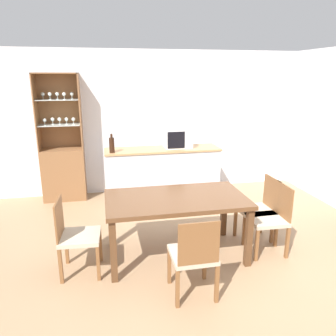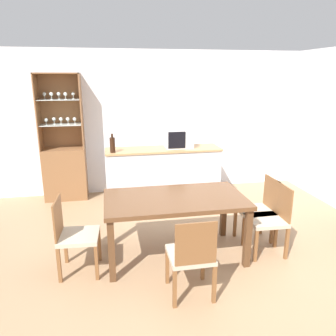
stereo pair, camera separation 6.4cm
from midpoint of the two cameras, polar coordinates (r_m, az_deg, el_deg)
The scene contains 11 objects.
ground_plane at distance 4.08m, azimuth 7.05°, elevation -15.41°, with size 18.00×18.00×0.00m, color #A37F5B.
wall_back at distance 6.10m, azimuth -0.03°, elevation 7.98°, with size 6.80×0.06×2.55m.
kitchen_counter at distance 5.59m, azimuth -0.50°, elevation -1.24°, with size 1.92×0.53×0.93m.
display_cabinet at distance 5.96m, azimuth -17.25°, elevation 0.70°, with size 0.72×0.39×2.15m.
dining_table at distance 3.84m, azimuth 1.69°, elevation -6.30°, with size 1.63×0.90×0.75m.
dining_chair_side_right_far at distance 4.41m, azimuth 16.01°, elevation -7.07°, with size 0.43×0.43×0.86m.
dining_chair_side_right_near at distance 4.19m, azimuth 17.66°, elevation -8.45°, with size 0.44×0.44×0.86m.
dining_chair_side_left_near at distance 3.75m, azimuth -15.49°, elevation -11.21°, with size 0.45×0.45×0.86m.
dining_chair_head_near at distance 3.26m, azimuth 4.65°, elevation -15.00°, with size 0.43×0.43×0.86m.
microwave at distance 5.53m, azimuth 2.17°, elevation 5.21°, with size 0.45×0.33×0.31m.
wine_bottle at distance 5.22m, azimuth -9.30°, elevation 4.03°, with size 0.08×0.08×0.30m.
Camera 2 is at (-1.08, -3.32, 2.11)m, focal length 35.00 mm.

